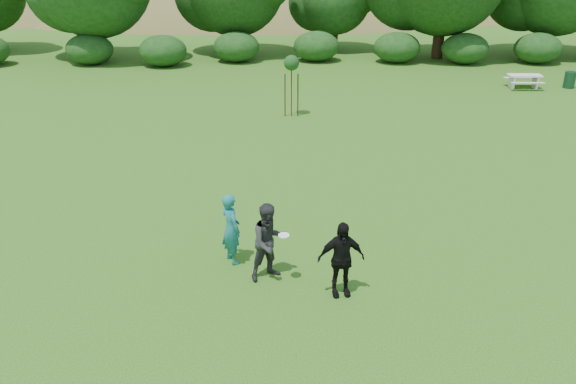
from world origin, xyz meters
name	(u,v)px	position (x,y,z in m)	size (l,w,h in m)	color
ground	(286,284)	(0.00, 0.00, 0.00)	(120.00, 120.00, 0.00)	#19470C
player_teal	(231,229)	(-1.43, 1.05, 0.96)	(0.70, 0.46, 1.92)	#196B74
player_grey	(269,242)	(-0.41, 0.31, 1.00)	(0.97, 0.76, 2.00)	#29282B
player_black	(341,259)	(1.27, -0.38, 0.95)	(1.11, 0.46, 1.90)	black
trash_can_near	(570,80)	(15.46, 19.65, 0.45)	(0.60, 0.60, 0.90)	#143823
frisbee	(284,235)	(-0.06, 0.07, 1.31)	(0.27, 0.27, 0.04)	white
sapling	(291,65)	(0.00, 14.04, 2.42)	(0.70, 0.70, 2.85)	#392716
picnic_table	(524,79)	(12.88, 19.52, 0.52)	(1.80, 1.48, 0.76)	beige
hillside	(291,86)	(-0.56, 68.45, -11.97)	(150.00, 72.00, 52.00)	olive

